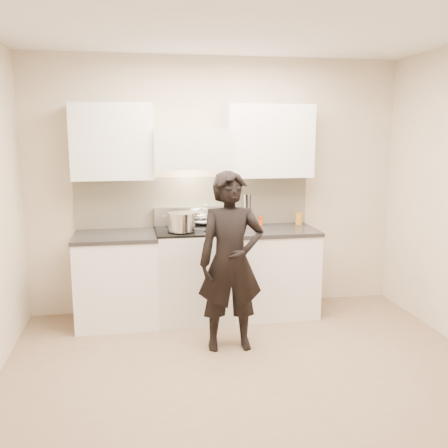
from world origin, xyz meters
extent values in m
plane|color=#8A7357|center=(0.00, 0.00, 0.00)|extent=(4.00, 4.00, 0.00)
cube|color=beige|center=(0.00, 1.75, 1.35)|extent=(4.00, 0.04, 2.70)
cube|color=beige|center=(0.00, -1.75, 1.35)|extent=(4.00, 0.04, 2.70)
cube|color=silver|center=(0.00, 0.00, 2.69)|extent=(4.00, 3.50, 0.02)
cube|color=beige|center=(-0.25, 1.74, 1.19)|extent=(2.50, 0.02, 0.53)
cube|color=#B3B3B4|center=(-0.30, 1.70, 1.03)|extent=(0.76, 0.08, 0.20)
cube|color=silver|center=(-0.30, 1.55, 1.75)|extent=(0.76, 0.40, 0.40)
cylinder|color=#B7B7B7|center=(-0.30, 1.37, 1.57)|extent=(0.66, 0.02, 0.02)
cube|color=white|center=(0.53, 1.58, 1.83)|extent=(0.90, 0.33, 0.75)
cube|color=white|center=(-1.08, 1.58, 1.83)|extent=(0.80, 0.33, 0.75)
cube|color=#C2B29D|center=(0.13, 1.73, 1.10)|extent=(0.08, 0.01, 0.12)
cube|color=silver|center=(-0.30, 1.43, 0.46)|extent=(0.76, 0.65, 0.92)
cube|color=black|center=(-0.30, 1.43, 0.93)|extent=(0.76, 0.65, 0.02)
cube|color=#BABBBD|center=(-0.14, 1.54, 0.95)|extent=(0.36, 0.34, 0.01)
cylinder|color=#B7B7B7|center=(-0.30, 1.13, 0.78)|extent=(0.62, 0.02, 0.02)
cylinder|color=black|center=(-0.48, 1.28, 0.95)|extent=(0.18, 0.18, 0.01)
cylinder|color=black|center=(-0.12, 1.28, 0.95)|extent=(0.18, 0.18, 0.01)
cylinder|color=black|center=(-0.48, 1.57, 0.95)|extent=(0.18, 0.18, 0.01)
cylinder|color=black|center=(-0.12, 1.57, 0.95)|extent=(0.18, 0.18, 0.01)
cube|color=white|center=(0.53, 1.43, 0.44)|extent=(0.90, 0.65, 0.88)
cube|color=black|center=(0.53, 1.43, 0.90)|extent=(0.92, 0.67, 0.04)
cube|color=white|center=(-1.08, 1.43, 0.44)|extent=(0.80, 0.65, 0.88)
cube|color=black|center=(-1.08, 1.43, 0.90)|extent=(0.82, 0.67, 0.04)
ellipsoid|color=#B7B7B7|center=(-0.19, 1.57, 1.04)|extent=(0.30, 0.30, 0.16)
torus|color=#B7B7B7|center=(-0.19, 1.57, 1.08)|extent=(0.31, 0.31, 0.01)
ellipsoid|color=beige|center=(-0.19, 1.57, 1.03)|extent=(0.17, 0.17, 0.08)
cylinder|color=silver|center=(-0.23, 1.45, 1.13)|extent=(0.12, 0.20, 0.16)
cylinder|color=#B7B7B7|center=(-0.43, 1.28, 1.05)|extent=(0.32, 0.32, 0.18)
cube|color=#B7B7B7|center=(-0.59, 1.25, 1.12)|extent=(0.06, 0.04, 0.01)
cube|color=#B7B7B7|center=(-0.27, 1.31, 1.12)|extent=(0.06, 0.04, 0.01)
cylinder|color=#B3B3B4|center=(0.31, 1.62, 1.01)|extent=(0.13, 0.13, 0.18)
cylinder|color=black|center=(0.34, 1.60, 1.10)|extent=(0.01, 0.01, 0.32)
cylinder|color=silver|center=(0.34, 1.63, 1.10)|extent=(0.01, 0.01, 0.32)
cylinder|color=#B3B3B4|center=(0.32, 1.64, 1.10)|extent=(0.01, 0.01, 0.32)
cylinder|color=black|center=(0.30, 1.64, 1.10)|extent=(0.01, 0.01, 0.32)
cylinder|color=#B3B3B4|center=(0.28, 1.63, 1.10)|extent=(0.01, 0.01, 0.32)
cylinder|color=silver|center=(0.28, 1.60, 1.10)|extent=(0.01, 0.01, 0.32)
cylinder|color=black|center=(0.30, 1.59, 1.10)|extent=(0.01, 0.01, 0.32)
cylinder|color=#B3B3B4|center=(0.32, 1.59, 1.10)|extent=(0.01, 0.01, 0.32)
cylinder|color=#DD4B0A|center=(0.45, 1.60, 0.96)|extent=(0.04, 0.04, 0.08)
cylinder|color=red|center=(0.45, 1.60, 1.01)|extent=(0.05, 0.05, 0.03)
cylinder|color=#BA7923|center=(0.89, 1.60, 0.99)|extent=(0.08, 0.08, 0.13)
imported|color=black|center=(-0.06, 0.62, 0.80)|extent=(0.59, 0.40, 1.59)
camera|label=1|loc=(-0.87, -3.55, 1.91)|focal=40.00mm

